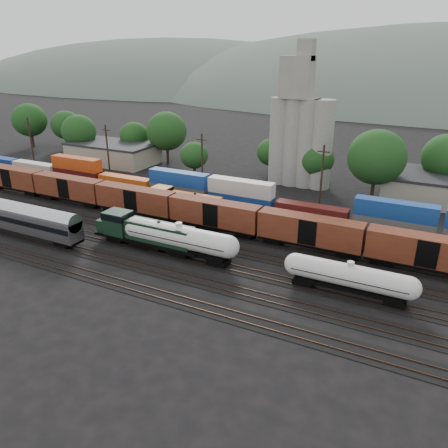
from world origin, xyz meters
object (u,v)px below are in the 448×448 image
at_px(tank_car_a, 179,238).
at_px(grain_silo, 300,132).
at_px(passenger_coach, 20,217).
at_px(green_locomotive, 142,231).
at_px(orange_locomotive, 182,201).

xyz_separation_m(tank_car_a, grain_silo, (3.77, 41.00, 8.44)).
xyz_separation_m(tank_car_a, passenger_coach, (-25.65, -5.00, 0.40)).
relative_size(green_locomotive, grain_silo, 0.60).
bearing_deg(passenger_coach, tank_car_a, 11.03).
distance_m(tank_car_a, orange_locomotive, 17.50).
bearing_deg(grain_silo, passenger_coach, -122.61).
relative_size(tank_car_a, orange_locomotive, 1.12).
height_order(tank_car_a, passenger_coach, passenger_coach).
bearing_deg(orange_locomotive, grain_silo, 63.84).
height_order(passenger_coach, orange_locomotive, passenger_coach).
xyz_separation_m(passenger_coach, grain_silo, (29.42, 46.00, 8.04)).
bearing_deg(tank_car_a, grain_silo, 84.75).
xyz_separation_m(orange_locomotive, grain_silo, (12.77, 26.00, 8.92)).
height_order(green_locomotive, tank_car_a, tank_car_a).
bearing_deg(orange_locomotive, tank_car_a, -59.04).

